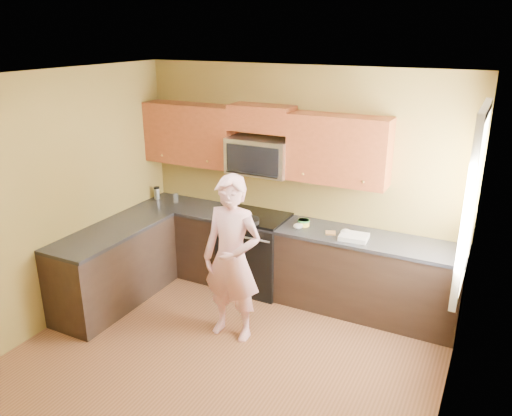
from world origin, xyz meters
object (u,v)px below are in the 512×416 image
Objects in this scene: microwave at (260,173)px; butter_tub at (304,226)px; stove at (255,252)px; woman at (232,259)px; travel_mug at (157,199)px; frying_pan at (248,223)px.

microwave is 0.82m from butter_tub.
stove is 1.25× the size of microwave.
woman is 10.64× the size of travel_mug.
microwave is at bearing 106.64° from frying_pan.
stove is at bearing 103.16° from woman.
travel_mug reaches higher than frying_pan.
woman reaches higher than stove.
microwave reaches higher than travel_mug.
microwave is 0.44× the size of woman.
woman reaches higher than travel_mug.
woman is 2.07m from travel_mug.
travel_mug reaches higher than stove.
frying_pan is 0.64m from butter_tub.
woman is 13.05× the size of butter_tub.
microwave is 1.67× the size of frying_pan.
travel_mug is at bearing -177.15° from microwave.
travel_mug is at bearing 179.34° from butter_tub.
butter_tub is (0.62, 0.03, 0.45)m from stove.
frying_pan is (-0.23, 0.78, 0.08)m from woman.
microwave is (0.00, 0.12, 0.97)m from stove.
stove is 0.98m from microwave.
woman is 3.84× the size of frying_pan.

